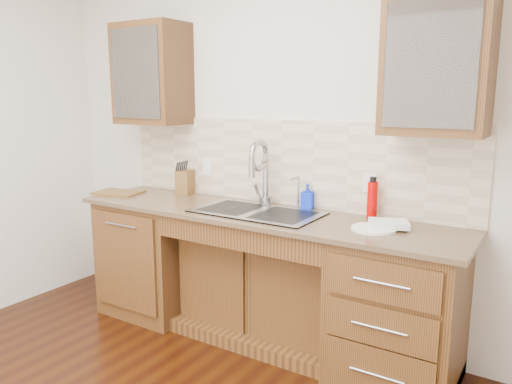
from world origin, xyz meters
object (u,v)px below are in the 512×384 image
Objects in this scene: water_bottle at (372,200)px; knife_block at (186,182)px; cutting_board at (118,193)px; plate at (374,229)px; soap_bottle at (307,196)px.

water_bottle is 1.26× the size of knife_block.
plate is at bearing 0.84° from cutting_board.
cutting_board is (-0.46, -0.27, -0.09)m from knife_block.
soap_bottle is 1.53m from cutting_board.
soap_bottle is 0.63m from plate.
soap_bottle is 0.67× the size of plate.
water_bottle is 0.67× the size of cutting_board.
knife_block is (-1.60, 0.24, 0.09)m from plate.
water_bottle is at bearing 7.91° from cutting_board.
soap_bottle is at bearing 11.74° from cutting_board.
water_bottle is at bearing -15.88° from knife_block.
plate is 1.37× the size of knife_block.
cutting_board is at bearing -165.10° from knife_block.
soap_bottle is 0.92× the size of knife_block.
knife_block reaches higher than cutting_board.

